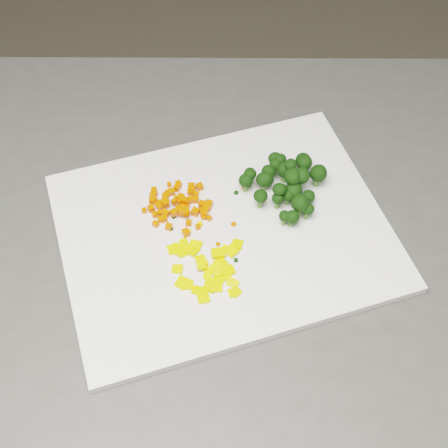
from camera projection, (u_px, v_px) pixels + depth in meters
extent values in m
plane|color=#6F654F|center=(320.00, 395.00, 1.61)|extent=(4.00, 4.00, 0.00)
cube|color=#464644|center=(233.00, 369.00, 1.17)|extent=(1.09, 0.85, 0.90)
cube|color=white|center=(224.00, 231.00, 0.80)|extent=(0.45, 0.38, 0.01)
cube|color=#E84A02|center=(209.00, 204.00, 0.82)|extent=(0.01, 0.01, 0.01)
cube|color=#E84A02|center=(202.00, 204.00, 0.82)|extent=(0.01, 0.01, 0.01)
cube|color=#E84A02|center=(169.00, 185.00, 0.84)|extent=(0.01, 0.01, 0.01)
cube|color=#E84A02|center=(186.00, 206.00, 0.81)|extent=(0.01, 0.01, 0.01)
cube|color=#E84A02|center=(182.00, 211.00, 0.80)|extent=(0.01, 0.01, 0.01)
cube|color=#E84A02|center=(190.00, 192.00, 0.83)|extent=(0.01, 0.01, 0.01)
cube|color=#E84A02|center=(155.00, 215.00, 0.81)|extent=(0.01, 0.01, 0.01)
cube|color=#E84A02|center=(153.00, 195.00, 0.83)|extent=(0.01, 0.01, 0.01)
cube|color=#E84A02|center=(174.00, 202.00, 0.81)|extent=(0.01, 0.01, 0.01)
cube|color=#E84A02|center=(209.00, 218.00, 0.80)|extent=(0.01, 0.01, 0.01)
cube|color=#E84A02|center=(152.00, 200.00, 0.82)|extent=(0.01, 0.01, 0.01)
cube|color=#E84A02|center=(155.00, 200.00, 0.82)|extent=(0.01, 0.01, 0.01)
cube|color=#E84A02|center=(181.00, 200.00, 0.81)|extent=(0.01, 0.01, 0.01)
cube|color=#E84A02|center=(158.00, 204.00, 0.82)|extent=(0.01, 0.01, 0.01)
cube|color=#E84A02|center=(187.00, 211.00, 0.80)|extent=(0.01, 0.01, 0.01)
cube|color=#E84A02|center=(167.00, 203.00, 0.81)|extent=(0.01, 0.01, 0.01)
cube|color=#E84A02|center=(169.00, 227.00, 0.80)|extent=(0.01, 0.01, 0.01)
cube|color=#E84A02|center=(183.00, 208.00, 0.81)|extent=(0.01, 0.01, 0.01)
cube|color=#E84A02|center=(203.00, 210.00, 0.81)|extent=(0.01, 0.01, 0.01)
cube|color=#E84A02|center=(165.00, 200.00, 0.81)|extent=(0.01, 0.01, 0.01)
cube|color=#E84A02|center=(154.00, 190.00, 0.83)|extent=(0.01, 0.01, 0.01)
cube|color=#E84A02|center=(144.00, 211.00, 0.81)|extent=(0.01, 0.01, 0.01)
cube|color=#E84A02|center=(206.00, 209.00, 0.81)|extent=(0.01, 0.01, 0.01)
cube|color=#E84A02|center=(180.00, 201.00, 0.81)|extent=(0.01, 0.01, 0.01)
cube|color=#E84A02|center=(195.00, 212.00, 0.81)|extent=(0.01, 0.01, 0.01)
cube|color=#E84A02|center=(164.00, 219.00, 0.80)|extent=(0.01, 0.01, 0.01)
cube|color=#E84A02|center=(198.00, 227.00, 0.80)|extent=(0.01, 0.01, 0.01)
cube|color=#E84A02|center=(196.00, 200.00, 0.82)|extent=(0.01, 0.01, 0.01)
cube|color=#E84A02|center=(160.00, 213.00, 0.81)|extent=(0.01, 0.01, 0.01)
cube|color=#E84A02|center=(165.00, 203.00, 0.81)|extent=(0.01, 0.01, 0.01)
cube|color=#E84A02|center=(180.00, 211.00, 0.81)|extent=(0.01, 0.01, 0.01)
cube|color=#E84A02|center=(160.00, 203.00, 0.82)|extent=(0.01, 0.01, 0.01)
cube|color=#E84A02|center=(172.00, 192.00, 0.83)|extent=(0.01, 0.01, 0.01)
cube|color=#E84A02|center=(166.00, 195.00, 0.83)|extent=(0.01, 0.01, 0.01)
cube|color=#E84A02|center=(204.00, 217.00, 0.81)|extent=(0.01, 0.01, 0.01)
cube|color=#E84A02|center=(168.00, 193.00, 0.83)|extent=(0.01, 0.01, 0.01)
cube|color=#E84A02|center=(178.00, 208.00, 0.81)|extent=(0.01, 0.01, 0.01)
cube|color=#E84A02|center=(183.00, 208.00, 0.81)|extent=(0.01, 0.01, 0.01)
cube|color=#E84A02|center=(160.00, 219.00, 0.80)|extent=(0.01, 0.01, 0.01)
cube|color=#E84A02|center=(160.00, 207.00, 0.81)|extent=(0.01, 0.01, 0.01)
cube|color=#E84A02|center=(186.00, 213.00, 0.80)|extent=(0.01, 0.01, 0.01)
cube|color=#E84A02|center=(190.00, 200.00, 0.82)|extent=(0.01, 0.01, 0.01)
cube|color=#E84A02|center=(181.00, 197.00, 0.82)|extent=(0.01, 0.01, 0.01)
cube|color=#E84A02|center=(204.00, 214.00, 0.81)|extent=(0.01, 0.01, 0.01)
cube|color=#E84A02|center=(151.00, 209.00, 0.81)|extent=(0.01, 0.01, 0.01)
cube|color=#E84A02|center=(186.00, 202.00, 0.81)|extent=(0.01, 0.01, 0.01)
cube|color=#E84A02|center=(184.00, 200.00, 0.81)|extent=(0.01, 0.01, 0.01)
cube|color=#E84A02|center=(189.00, 223.00, 0.80)|extent=(0.01, 0.01, 0.01)
cube|color=#E84A02|center=(196.00, 194.00, 0.83)|extent=(0.01, 0.01, 0.01)
cube|color=#E84A02|center=(165.00, 214.00, 0.81)|extent=(0.01, 0.01, 0.01)
cube|color=#E84A02|center=(177.00, 188.00, 0.83)|extent=(0.01, 0.01, 0.01)
cube|color=#E84A02|center=(165.00, 197.00, 0.82)|extent=(0.01, 0.01, 0.01)
cube|color=#E84A02|center=(186.00, 233.00, 0.79)|extent=(0.01, 0.01, 0.01)
cube|color=#E84A02|center=(200.00, 187.00, 0.83)|extent=(0.01, 0.01, 0.01)
cube|color=#E84A02|center=(156.00, 224.00, 0.80)|extent=(0.01, 0.01, 0.01)
cube|color=#E84A02|center=(191.00, 187.00, 0.83)|extent=(0.01, 0.01, 0.01)
cube|color=#E84A02|center=(174.00, 212.00, 0.80)|extent=(0.01, 0.01, 0.01)
cube|color=#E84A02|center=(192.00, 190.00, 0.83)|extent=(0.01, 0.01, 0.01)
cube|color=#E84A02|center=(177.00, 198.00, 0.82)|extent=(0.01, 0.01, 0.01)
cube|color=#E84A02|center=(178.00, 184.00, 0.84)|extent=(0.01, 0.01, 0.01)
cube|color=yellow|center=(202.00, 262.00, 0.76)|extent=(0.02, 0.02, 0.00)
cube|color=yellow|center=(211.00, 286.00, 0.74)|extent=(0.02, 0.02, 0.01)
cube|color=yellow|center=(231.00, 251.00, 0.77)|extent=(0.02, 0.02, 0.01)
cube|color=yellow|center=(226.00, 249.00, 0.78)|extent=(0.02, 0.02, 0.01)
cube|color=yellow|center=(192.00, 251.00, 0.78)|extent=(0.02, 0.02, 0.01)
cube|color=yellow|center=(177.00, 249.00, 0.78)|extent=(0.02, 0.02, 0.01)
cube|color=yellow|center=(219.00, 279.00, 0.75)|extent=(0.02, 0.02, 0.00)
cube|color=yellow|center=(233.00, 293.00, 0.74)|extent=(0.01, 0.01, 0.01)
cube|color=yellow|center=(211.00, 285.00, 0.75)|extent=(0.02, 0.02, 0.01)
cube|color=yellow|center=(218.00, 253.00, 0.77)|extent=(0.02, 0.01, 0.00)
cube|color=yellow|center=(233.00, 283.00, 0.75)|extent=(0.02, 0.02, 0.01)
cube|color=yellow|center=(217.00, 270.00, 0.75)|extent=(0.01, 0.02, 0.01)
cube|color=yellow|center=(202.00, 266.00, 0.76)|extent=(0.01, 0.01, 0.01)
cube|color=yellow|center=(222.00, 270.00, 0.76)|extent=(0.02, 0.02, 0.01)
cube|color=yellow|center=(187.00, 285.00, 0.75)|extent=(0.02, 0.01, 0.00)
cube|color=yellow|center=(182.00, 283.00, 0.75)|extent=(0.02, 0.02, 0.00)
cube|color=yellow|center=(182.00, 252.00, 0.77)|extent=(0.02, 0.02, 0.01)
cube|color=yellow|center=(185.00, 244.00, 0.78)|extent=(0.01, 0.02, 0.00)
cube|color=yellow|center=(228.00, 271.00, 0.76)|extent=(0.02, 0.02, 0.01)
cube|color=yellow|center=(221.00, 264.00, 0.76)|extent=(0.02, 0.02, 0.00)
cube|color=yellow|center=(227.00, 276.00, 0.75)|extent=(0.01, 0.02, 0.00)
cube|color=yellow|center=(210.00, 285.00, 0.75)|extent=(0.01, 0.02, 0.00)
cube|color=yellow|center=(208.00, 273.00, 0.76)|extent=(0.02, 0.02, 0.01)
cube|color=yellow|center=(237.00, 244.00, 0.78)|extent=(0.02, 0.02, 0.01)
cube|color=yellow|center=(177.00, 269.00, 0.76)|extent=(0.02, 0.01, 0.01)
cube|color=yellow|center=(203.00, 297.00, 0.74)|extent=(0.02, 0.02, 0.01)
cube|color=yellow|center=(199.00, 291.00, 0.74)|extent=(0.02, 0.02, 0.01)
cube|color=yellow|center=(218.00, 286.00, 0.74)|extent=(0.01, 0.02, 0.00)
cube|color=yellow|center=(235.00, 292.00, 0.74)|extent=(0.02, 0.02, 0.01)
cube|color=yellow|center=(200.00, 260.00, 0.77)|extent=(0.01, 0.02, 0.01)
cube|color=yellow|center=(196.00, 244.00, 0.78)|extent=(0.02, 0.02, 0.01)
cube|color=yellow|center=(174.00, 249.00, 0.78)|extent=(0.02, 0.02, 0.00)
cube|color=yellow|center=(189.00, 231.00, 0.79)|extent=(0.01, 0.01, 0.00)
cube|color=yellow|center=(200.00, 224.00, 0.80)|extent=(0.01, 0.01, 0.00)
cube|color=#E84A02|center=(218.00, 244.00, 0.78)|extent=(0.01, 0.01, 0.00)
cube|color=black|center=(174.00, 216.00, 0.81)|extent=(0.01, 0.01, 0.00)
cube|color=yellow|center=(235.00, 248.00, 0.78)|extent=(0.01, 0.01, 0.00)
cube|color=black|center=(236.00, 193.00, 0.83)|extent=(0.01, 0.01, 0.00)
cube|color=#E84A02|center=(234.00, 224.00, 0.80)|extent=(0.01, 0.01, 0.00)
cube|color=#E84A02|center=(206.00, 271.00, 0.76)|extent=(0.01, 0.01, 0.00)
cube|color=black|center=(171.00, 229.00, 0.80)|extent=(0.00, 0.00, 0.00)
cube|color=black|center=(236.00, 260.00, 0.77)|extent=(0.01, 0.01, 0.00)
cube|color=#E84A02|center=(244.00, 188.00, 0.84)|extent=(0.01, 0.01, 0.00)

